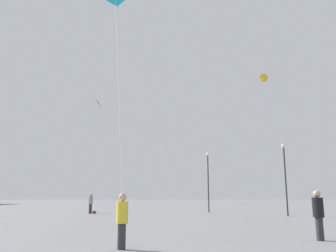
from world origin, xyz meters
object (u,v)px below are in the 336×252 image
object	(u,v)px
lamppost_east	(208,173)
lamppost_west	(285,168)
kite_violet_delta	(98,104)
handbag_beside_flyer	(95,212)
kite_amber_diamond	(259,82)
person_in_black	(319,213)
person_in_yellow	(122,218)
person_in_grey	(91,202)

from	to	relation	value
lamppost_east	lamppost_west	size ratio (longest dim) A/B	1.02
kite_violet_delta	handbag_beside_flyer	xyz separation A→B (m)	(0.53, -1.95, -10.75)
kite_amber_diamond	person_in_black	bearing A→B (deg)	-99.90
lamppost_east	kite_violet_delta	bearing A→B (deg)	-177.42
person_in_black	person_in_yellow	distance (m)	7.22
person_in_grey	kite_amber_diamond	bearing A→B (deg)	-146.23
lamppost_east	kite_amber_diamond	bearing A→B (deg)	-23.08
person_in_yellow	person_in_grey	bearing A→B (deg)	60.91
kite_amber_diamond	lamppost_east	xyz separation A→B (m)	(-4.98, 2.12, -8.86)
lamppost_east	person_in_yellow	bearing A→B (deg)	-102.59
person_in_grey	kite_amber_diamond	size ratio (longest dim) A/B	0.11
kite_amber_diamond	lamppost_west	bearing A→B (deg)	-83.51
person_in_grey	kite_violet_delta	xyz separation A→B (m)	(-0.18, 2.05, 9.86)
person_in_grey	person_in_yellow	world-z (taller)	person_in_grey
kite_violet_delta	kite_amber_diamond	distance (m)	16.44
person_in_grey	person_in_black	world-z (taller)	person_in_grey
lamppost_west	handbag_beside_flyer	world-z (taller)	lamppost_west
person_in_grey	kite_violet_delta	size ratio (longest dim) A/B	0.18
handbag_beside_flyer	kite_violet_delta	bearing A→B (deg)	105.28
lamppost_east	lamppost_west	world-z (taller)	lamppost_east
person_in_grey	person_in_black	distance (m)	23.28
person_in_black	kite_violet_delta	size ratio (longest dim) A/B	0.18
person_in_black	person_in_yellow	xyz separation A→B (m)	(-6.90, -2.12, -0.07)
lamppost_west	person_in_yellow	bearing A→B (deg)	-121.91
person_in_black	lamppost_east	distance (m)	22.38
handbag_beside_flyer	kite_amber_diamond	bearing A→B (deg)	1.22
person_in_yellow	kite_violet_delta	bearing A→B (deg)	60.10
kite_amber_diamond	lamppost_west	size ratio (longest dim) A/B	2.95
lamppost_east	lamppost_west	distance (m)	8.69
kite_amber_diamond	person_in_yellow	bearing A→B (deg)	-115.14
kite_amber_diamond	lamppost_east	distance (m)	10.38
person_in_grey	kite_violet_delta	distance (m)	10.07
lamppost_west	kite_violet_delta	bearing A→B (deg)	159.66
person_in_yellow	person_in_black	bearing A→B (deg)	-26.68
kite_amber_diamond	kite_violet_delta	bearing A→B (deg)	174.34
kite_violet_delta	lamppost_west	xyz separation A→B (m)	(16.78, -6.22, -7.06)
person_in_yellow	lamppost_east	size ratio (longest dim) A/B	0.28
kite_violet_delta	lamppost_east	distance (m)	13.29
person_in_black	kite_amber_diamond	xyz separation A→B (m)	(3.50, 20.03, 11.75)
person_in_yellow	lamppost_west	distance (m)	20.86
lamppost_east	handbag_beside_flyer	distance (m)	11.64
lamppost_east	handbag_beside_flyer	bearing A→B (deg)	-167.13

